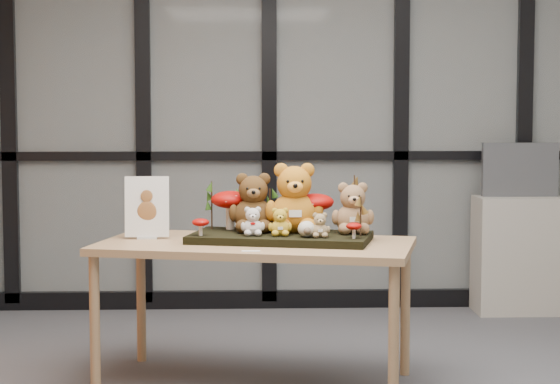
{
  "coord_description": "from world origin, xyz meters",
  "views": [
    {
      "loc": [
        -0.64,
        -4.41,
        1.41
      ],
      "look_at": [
        -0.45,
        0.53,
        0.97
      ],
      "focal_mm": 65.0,
      "sensor_mm": 36.0,
      "label": 1
    }
  ],
  "objects_px": {
    "bear_white_bow": "(253,220)",
    "cabinet": "(519,255)",
    "monitor": "(520,170)",
    "mushroom_front_left": "(201,226)",
    "plush_cream_hedgehog": "(307,228)",
    "bear_pooh_yellow": "(294,194)",
    "diorama_tray": "(281,238)",
    "bear_small_yellow": "(280,220)",
    "bear_brown_medium": "(253,199)",
    "bear_tan_back": "(353,205)",
    "sign_holder": "(147,210)",
    "bear_beige_small": "(320,224)",
    "mushroom_back_left": "(230,208)",
    "mushroom_front_right": "(354,230)",
    "display_table": "(256,256)",
    "mushroom_back_right": "(315,210)"
  },
  "relations": [
    {
      "from": "bear_pooh_yellow",
      "to": "sign_holder",
      "type": "relative_size",
      "value": 1.21
    },
    {
      "from": "mushroom_front_right",
      "to": "cabinet",
      "type": "height_order",
      "value": "mushroom_front_right"
    },
    {
      "from": "mushroom_front_right",
      "to": "cabinet",
      "type": "relative_size",
      "value": 0.11
    },
    {
      "from": "monitor",
      "to": "mushroom_front_left",
      "type": "bearing_deg",
      "value": -139.89
    },
    {
      "from": "bear_tan_back",
      "to": "bear_white_bow",
      "type": "height_order",
      "value": "bear_tan_back"
    },
    {
      "from": "bear_white_bow",
      "to": "cabinet",
      "type": "relative_size",
      "value": 0.2
    },
    {
      "from": "plush_cream_hedgehog",
      "to": "bear_brown_medium",
      "type": "bearing_deg",
      "value": 152.07
    },
    {
      "from": "mushroom_back_left",
      "to": "mushroom_front_left",
      "type": "distance_m",
      "value": 0.29
    },
    {
      "from": "mushroom_back_right",
      "to": "sign_holder",
      "type": "bearing_deg",
      "value": 178.34
    },
    {
      "from": "display_table",
      "to": "bear_small_yellow",
      "type": "relative_size",
      "value": 10.98
    },
    {
      "from": "bear_white_bow",
      "to": "bear_brown_medium",
      "type": "bearing_deg",
      "value": 101.98
    },
    {
      "from": "display_table",
      "to": "diorama_tray",
      "type": "bearing_deg",
      "value": 26.57
    },
    {
      "from": "display_table",
      "to": "diorama_tray",
      "type": "height_order",
      "value": "diorama_tray"
    },
    {
      "from": "display_table",
      "to": "bear_beige_small",
      "type": "distance_m",
      "value": 0.37
    },
    {
      "from": "bear_brown_medium",
      "to": "monitor",
      "type": "distance_m",
      "value": 2.4
    },
    {
      "from": "display_table",
      "to": "monitor",
      "type": "bearing_deg",
      "value": 57.35
    },
    {
      "from": "mushroom_front_right",
      "to": "sign_holder",
      "type": "distance_m",
      "value": 1.07
    },
    {
      "from": "mushroom_back_left",
      "to": "bear_pooh_yellow",
      "type": "bearing_deg",
      "value": -22.97
    },
    {
      "from": "bear_brown_medium",
      "to": "diorama_tray",
      "type": "bearing_deg",
      "value": -22.39
    },
    {
      "from": "plush_cream_hedgehog",
      "to": "cabinet",
      "type": "relative_size",
      "value": 0.11
    },
    {
      "from": "bear_pooh_yellow",
      "to": "bear_small_yellow",
      "type": "distance_m",
      "value": 0.19
    },
    {
      "from": "bear_pooh_yellow",
      "to": "bear_brown_medium",
      "type": "xyz_separation_m",
      "value": [
        -0.21,
        0.04,
        -0.03
      ]
    },
    {
      "from": "diorama_tray",
      "to": "sign_holder",
      "type": "height_order",
      "value": "sign_holder"
    },
    {
      "from": "sign_holder",
      "to": "plush_cream_hedgehog",
      "type": "bearing_deg",
      "value": -18.72
    },
    {
      "from": "display_table",
      "to": "mushroom_back_left",
      "type": "bearing_deg",
      "value": 133.83
    },
    {
      "from": "bear_pooh_yellow",
      "to": "diorama_tray",
      "type": "bearing_deg",
      "value": -129.32
    },
    {
      "from": "bear_tan_back",
      "to": "mushroom_front_left",
      "type": "xyz_separation_m",
      "value": [
        -0.76,
        -0.07,
        -0.09
      ]
    },
    {
      "from": "plush_cream_hedgehog",
      "to": "monitor",
      "type": "distance_m",
      "value": 2.39
    },
    {
      "from": "diorama_tray",
      "to": "monitor",
      "type": "distance_m",
      "value": 2.38
    },
    {
      "from": "mushroom_back_left",
      "to": "diorama_tray",
      "type": "bearing_deg",
      "value": -37.02
    },
    {
      "from": "bear_brown_medium",
      "to": "mushroom_front_left",
      "type": "height_order",
      "value": "bear_brown_medium"
    },
    {
      "from": "bear_brown_medium",
      "to": "mushroom_front_right",
      "type": "distance_m",
      "value": 0.57
    },
    {
      "from": "bear_pooh_yellow",
      "to": "mushroom_back_right",
      "type": "relative_size",
      "value": 1.82
    },
    {
      "from": "mushroom_front_left",
      "to": "monitor",
      "type": "relative_size",
      "value": 0.18
    },
    {
      "from": "bear_small_yellow",
      "to": "bear_beige_small",
      "type": "distance_m",
      "value": 0.2
    },
    {
      "from": "bear_pooh_yellow",
      "to": "bear_white_bow",
      "type": "bearing_deg",
      "value": -137.73
    },
    {
      "from": "mushroom_back_right",
      "to": "cabinet",
      "type": "bearing_deg",
      "value": 46.41
    },
    {
      "from": "display_table",
      "to": "mushroom_front_right",
      "type": "xyz_separation_m",
      "value": [
        0.47,
        -0.16,
        0.15
      ]
    },
    {
      "from": "bear_small_yellow",
      "to": "sign_holder",
      "type": "distance_m",
      "value": 0.7
    },
    {
      "from": "mushroom_front_right",
      "to": "bear_small_yellow",
      "type": "bearing_deg",
      "value": 162.45
    },
    {
      "from": "bear_small_yellow",
      "to": "bear_white_bow",
      "type": "relative_size",
      "value": 0.97
    },
    {
      "from": "bear_white_bow",
      "to": "diorama_tray",
      "type": "bearing_deg",
      "value": 37.37
    },
    {
      "from": "bear_tan_back",
      "to": "monitor",
      "type": "bearing_deg",
      "value": 65.7
    },
    {
      "from": "mushroom_back_right",
      "to": "mushroom_front_left",
      "type": "height_order",
      "value": "mushroom_back_right"
    },
    {
      "from": "plush_cream_hedgehog",
      "to": "mushroom_front_right",
      "type": "relative_size",
      "value": 1.02
    },
    {
      "from": "bear_beige_small",
      "to": "mushroom_front_left",
      "type": "bearing_deg",
      "value": -174.63
    },
    {
      "from": "display_table",
      "to": "bear_small_yellow",
      "type": "height_order",
      "value": "bear_small_yellow"
    },
    {
      "from": "mushroom_back_left",
      "to": "monitor",
      "type": "bearing_deg",
      "value": 37.82
    },
    {
      "from": "bear_beige_small",
      "to": "sign_holder",
      "type": "bearing_deg",
      "value": 176.48
    },
    {
      "from": "sign_holder",
      "to": "cabinet",
      "type": "xyz_separation_m",
      "value": [
        2.34,
        1.54,
        -0.48
      ]
    }
  ]
}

